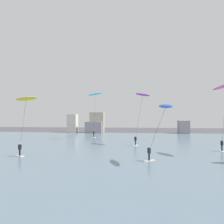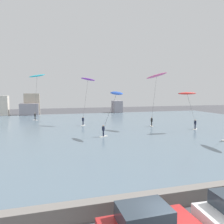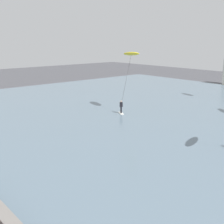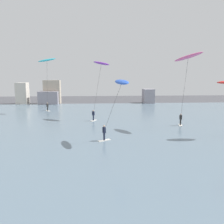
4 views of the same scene
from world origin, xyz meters
name	(u,v)px [view 4 (image 4 of 4)]	position (x,y,z in m)	size (l,w,h in m)	color
water_bay	(85,126)	(0.00, 30.20, 0.05)	(84.00, 52.00, 0.10)	slate
far_shore_buildings	(62,95)	(-6.84, 57.13, 2.29)	(34.46, 3.83, 5.92)	beige
kitesurfer_blue	(120,88)	(3.92, 22.03, 5.62)	(3.28, 3.14, 6.50)	silver
kitesurfer_cyan	(47,65)	(-7.21, 42.04, 8.92)	(3.49, 4.04, 10.13)	silver
kitesurfer_pink	(188,62)	(12.92, 27.42, 8.52)	(3.38, 4.49, 9.68)	silver
kitesurfer_purple	(100,69)	(2.32, 35.09, 7.96)	(3.34, 3.79, 9.22)	silver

